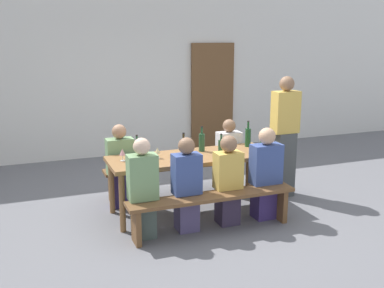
{
  "coord_description": "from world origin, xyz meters",
  "views": [
    {
      "loc": [
        -1.98,
        -5.16,
        2.23
      ],
      "look_at": [
        0.0,
        0.0,
        0.9
      ],
      "focal_mm": 42.16,
      "sensor_mm": 36.0,
      "label": 1
    }
  ],
  "objects_px": {
    "bench_near": "(213,202)",
    "wine_bottle_5": "(184,148)",
    "tasting_table": "(192,162)",
    "seated_guest_near_1": "(187,186)",
    "seated_guest_far_1": "(229,158)",
    "wooden_door": "(212,96)",
    "wine_glass_2": "(122,152)",
    "wine_glass_1": "(182,154)",
    "seated_guest_near_0": "(143,190)",
    "wine_glass_0": "(157,151)",
    "wine_bottle_3": "(202,142)",
    "wine_bottle_1": "(263,146)",
    "seated_guest_near_3": "(266,175)",
    "wine_bottle_4": "(248,137)",
    "standing_host": "(284,139)",
    "bench_far": "(175,171)",
    "wine_bottle_2": "(137,152)",
    "seated_guest_near_2": "(228,182)",
    "seated_guest_far_0": "(120,168)",
    "wine_bottle_0": "(221,148)"
  },
  "relations": [
    {
      "from": "bench_far",
      "to": "seated_guest_near_0",
      "type": "height_order",
      "value": "seated_guest_near_0"
    },
    {
      "from": "tasting_table",
      "to": "wine_glass_0",
      "type": "distance_m",
      "value": 0.48
    },
    {
      "from": "wooden_door",
      "to": "wine_glass_0",
      "type": "height_order",
      "value": "wooden_door"
    },
    {
      "from": "seated_guest_far_1",
      "to": "wooden_door",
      "type": "bearing_deg",
      "value": 161.45
    },
    {
      "from": "wine_bottle_3",
      "to": "wine_glass_0",
      "type": "xyz_separation_m",
      "value": [
        -0.65,
        -0.14,
        -0.03
      ]
    },
    {
      "from": "seated_guest_near_2",
      "to": "wine_glass_2",
      "type": "bearing_deg",
      "value": 62.82
    },
    {
      "from": "bench_near",
      "to": "wine_bottle_2",
      "type": "relative_size",
      "value": 6.3
    },
    {
      "from": "seated_guest_far_1",
      "to": "wine_bottle_5",
      "type": "bearing_deg",
      "value": -57.24
    },
    {
      "from": "wine_glass_0",
      "to": "seated_guest_far_1",
      "type": "height_order",
      "value": "seated_guest_far_1"
    },
    {
      "from": "bench_far",
      "to": "wine_bottle_2",
      "type": "xyz_separation_m",
      "value": [
        -0.71,
        -0.66,
        0.51
      ]
    },
    {
      "from": "wine_bottle_4",
      "to": "standing_host",
      "type": "height_order",
      "value": "standing_host"
    },
    {
      "from": "wine_bottle_5",
      "to": "wine_glass_0",
      "type": "bearing_deg",
      "value": 165.12
    },
    {
      "from": "wine_bottle_1",
      "to": "seated_guest_near_3",
      "type": "distance_m",
      "value": 0.39
    },
    {
      "from": "wine_bottle_2",
      "to": "wine_glass_2",
      "type": "bearing_deg",
      "value": 162.29
    },
    {
      "from": "bench_near",
      "to": "seated_guest_far_0",
      "type": "distance_m",
      "value": 1.46
    },
    {
      "from": "standing_host",
      "to": "wooden_door",
      "type": "bearing_deg",
      "value": -94.04
    },
    {
      "from": "standing_host",
      "to": "wine_glass_1",
      "type": "bearing_deg",
      "value": 12.96
    },
    {
      "from": "wine_glass_1",
      "to": "seated_guest_far_0",
      "type": "xyz_separation_m",
      "value": [
        -0.58,
        0.79,
        -0.33
      ]
    },
    {
      "from": "wine_bottle_2",
      "to": "seated_guest_far_0",
      "type": "height_order",
      "value": "seated_guest_far_0"
    },
    {
      "from": "bench_near",
      "to": "wine_bottle_4",
      "type": "distance_m",
      "value": 1.34
    },
    {
      "from": "seated_guest_near_1",
      "to": "seated_guest_far_1",
      "type": "xyz_separation_m",
      "value": [
        1.03,
        1.04,
        -0.02
      ]
    },
    {
      "from": "wine_bottle_5",
      "to": "bench_near",
      "type": "bearing_deg",
      "value": -77.65
    },
    {
      "from": "bench_near",
      "to": "wine_bottle_1",
      "type": "relative_size",
      "value": 5.93
    },
    {
      "from": "wine_bottle_1",
      "to": "wine_bottle_4",
      "type": "bearing_deg",
      "value": 84.12
    },
    {
      "from": "bench_far",
      "to": "wine_glass_2",
      "type": "relative_size",
      "value": 13.52
    },
    {
      "from": "wine_glass_1",
      "to": "seated_guest_near_0",
      "type": "height_order",
      "value": "seated_guest_near_0"
    },
    {
      "from": "wine_bottle_0",
      "to": "seated_guest_far_0",
      "type": "relative_size",
      "value": 0.27
    },
    {
      "from": "wine_bottle_0",
      "to": "seated_guest_near_3",
      "type": "distance_m",
      "value": 0.65
    },
    {
      "from": "wine_bottle_2",
      "to": "seated_guest_near_3",
      "type": "relative_size",
      "value": 0.28
    },
    {
      "from": "bench_near",
      "to": "seated_guest_near_0",
      "type": "bearing_deg",
      "value": 169.23
    },
    {
      "from": "wine_bottle_3",
      "to": "standing_host",
      "type": "xyz_separation_m",
      "value": [
        1.23,
        -0.05,
        -0.04
      ]
    },
    {
      "from": "tasting_table",
      "to": "wine_glass_1",
      "type": "bearing_deg",
      "value": -130.76
    },
    {
      "from": "wine_bottle_5",
      "to": "seated_guest_near_1",
      "type": "height_order",
      "value": "seated_guest_near_1"
    },
    {
      "from": "seated_guest_near_1",
      "to": "wine_bottle_1",
      "type": "bearing_deg",
      "value": -79.24
    },
    {
      "from": "wine_glass_0",
      "to": "seated_guest_near_1",
      "type": "bearing_deg",
      "value": -71.71
    },
    {
      "from": "seated_guest_far_0",
      "to": "seated_guest_far_1",
      "type": "bearing_deg",
      "value": 90.0
    },
    {
      "from": "wooden_door",
      "to": "wine_glass_2",
      "type": "distance_m",
      "value": 3.97
    },
    {
      "from": "bench_far",
      "to": "wine_bottle_0",
      "type": "bearing_deg",
      "value": -69.86
    },
    {
      "from": "seated_guest_far_1",
      "to": "wine_bottle_0",
      "type": "bearing_deg",
      "value": -32.34
    },
    {
      "from": "bench_near",
      "to": "wine_bottle_5",
      "type": "xyz_separation_m",
      "value": [
        -0.13,
        0.61,
        0.52
      ]
    },
    {
      "from": "wine_bottle_2",
      "to": "wine_glass_0",
      "type": "bearing_deg",
      "value": 3.46
    },
    {
      "from": "wooden_door",
      "to": "bench_far",
      "type": "xyz_separation_m",
      "value": [
        -1.64,
        -2.45,
        -0.69
      ]
    },
    {
      "from": "seated_guest_near_0",
      "to": "seated_guest_near_3",
      "type": "bearing_deg",
      "value": -90.0
    },
    {
      "from": "bench_near",
      "to": "seated_guest_far_0",
      "type": "xyz_separation_m",
      "value": [
        -0.82,
        1.19,
        0.17
      ]
    },
    {
      "from": "wine_bottle_0",
      "to": "wine_bottle_5",
      "type": "relative_size",
      "value": 0.94
    },
    {
      "from": "bench_far",
      "to": "seated_guest_near_2",
      "type": "height_order",
      "value": "seated_guest_near_2"
    },
    {
      "from": "wine_glass_2",
      "to": "seated_guest_near_2",
      "type": "bearing_deg",
      "value": -27.18
    },
    {
      "from": "tasting_table",
      "to": "seated_guest_near_2",
      "type": "distance_m",
      "value": 0.6
    },
    {
      "from": "tasting_table",
      "to": "wine_bottle_5",
      "type": "distance_m",
      "value": 0.25
    },
    {
      "from": "wine_bottle_3",
      "to": "seated_guest_near_1",
      "type": "height_order",
      "value": "seated_guest_near_1"
    }
  ]
}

